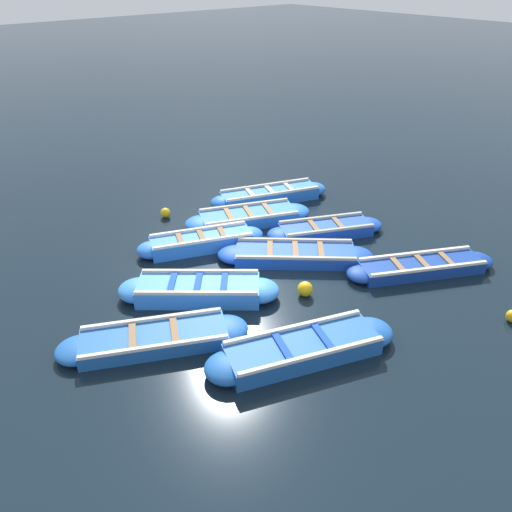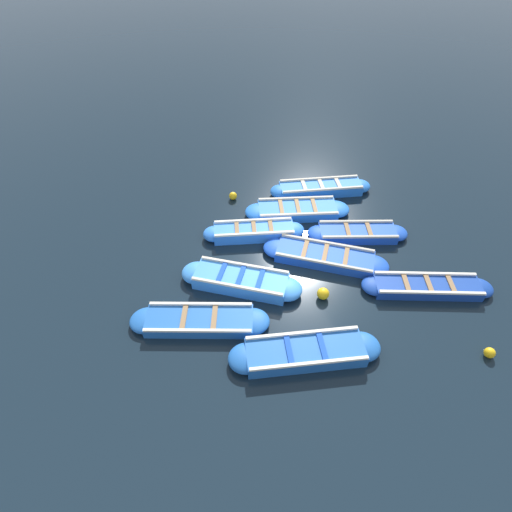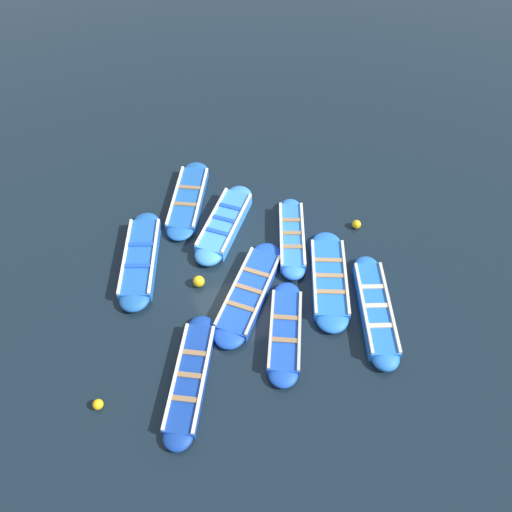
# 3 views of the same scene
# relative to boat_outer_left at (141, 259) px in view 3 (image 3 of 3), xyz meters

# --- Properties ---
(ground_plane) EXTENTS (120.00, 120.00, 0.00)m
(ground_plane) POSITION_rel_boat_outer_left_xyz_m (-1.34, -2.58, -0.18)
(ground_plane) COLOR black
(boat_outer_left) EXTENTS (3.94, 2.24, 0.43)m
(boat_outer_left) POSITION_rel_boat_outer_left_xyz_m (0.00, 0.00, 0.00)
(boat_outer_left) COLOR #1E59AD
(boat_outer_left) RESTS_ON ground
(boat_broadside) EXTENTS (3.69, 2.52, 0.36)m
(boat_broadside) POSITION_rel_boat_outer_left_xyz_m (-4.36, -0.21, -0.03)
(boat_broadside) COLOR navy
(boat_broadside) RESTS_ON ground
(boat_centre) EXTENTS (3.78, 2.39, 0.39)m
(boat_centre) POSITION_rel_boat_outer_left_xyz_m (-2.93, -5.04, -0.02)
(boat_centre) COLOR blue
(boat_centre) RESTS_ON ground
(boat_near_quay) EXTENTS (3.31, 3.08, 0.47)m
(boat_near_quay) POSITION_rel_boat_outer_left_xyz_m (0.36, -2.91, 0.02)
(boat_near_quay) COLOR #3884E0
(boat_near_quay) RESTS_ON ground
(boat_alongside) EXTENTS (3.34, 2.23, 0.37)m
(boat_alongside) POSITION_rel_boat_outer_left_xyz_m (-4.05, -3.06, -0.03)
(boat_alongside) COLOR #1947B7
(boat_alongside) RESTS_ON ground
(boat_far_corner) EXTENTS (3.52, 3.37, 0.38)m
(boat_far_corner) POSITION_rel_boat_outer_left_xyz_m (-2.44, -2.64, -0.03)
(boat_far_corner) COLOR #1947B7
(boat_far_corner) RESTS_ON ground
(boat_stern_in) EXTENTS (3.39, 1.99, 0.44)m
(boat_stern_in) POSITION_rel_boat_outer_left_xyz_m (-1.00, -4.70, 0.01)
(boat_stern_in) COLOR blue
(boat_stern_in) RESTS_ON ground
(boat_inner_gap) EXTENTS (3.75, 2.57, 0.36)m
(boat_inner_gap) POSITION_rel_boat_outer_left_xyz_m (1.97, -2.17, -0.04)
(boat_inner_gap) COLOR #1E59AD
(boat_inner_gap) RESTS_ON ground
(boat_tucked) EXTENTS (3.86, 2.09, 0.44)m
(boat_tucked) POSITION_rel_boat_outer_left_xyz_m (-4.40, -5.74, 0.01)
(boat_tucked) COLOR blue
(boat_tucked) RESTS_ON ground
(buoy_orange_near) EXTENTS (0.35, 0.35, 0.35)m
(buoy_orange_near) POSITION_rel_boat_outer_left_xyz_m (-1.51, -1.39, -0.01)
(buoy_orange_near) COLOR #EAB214
(buoy_orange_near) RESTS_ON ground
(buoy_yellow_far) EXTENTS (0.29, 0.29, 0.29)m
(buoy_yellow_far) POSITION_rel_boat_outer_left_xyz_m (-1.28, -6.92, -0.04)
(buoy_yellow_far) COLOR #EAB214
(buoy_yellow_far) RESTS_ON ground
(buoy_white_drifting) EXTENTS (0.27, 0.27, 0.27)m
(buoy_white_drifting) POSITION_rel_boat_outer_left_xyz_m (-4.14, 2.16, -0.05)
(buoy_white_drifting) COLOR #EAB214
(buoy_white_drifting) RESTS_ON ground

